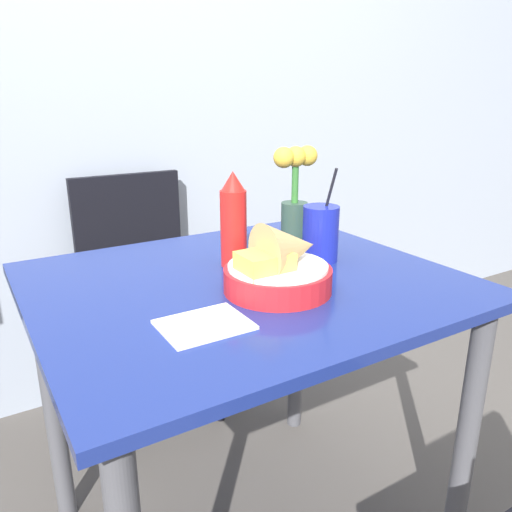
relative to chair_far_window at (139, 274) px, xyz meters
The scene contains 8 objects.
wall_window 0.80m from the chair_far_window, 89.74° to the left, with size 7.00×0.06×2.60m.
dining_table 0.78m from the chair_far_window, 89.94° to the right, with size 0.92×0.80×0.76m.
chair_far_window is the anchor object (origin of this frame).
food_basket 0.92m from the chair_far_window, 88.02° to the right, with size 0.23×0.23×0.15m.
ketchup_bottle 0.76m from the chair_far_window, 87.91° to the right, with size 0.06×0.06×0.23m.
drink_cup 0.84m from the chair_far_window, 73.28° to the right, with size 0.09×0.09×0.23m.
flower_vase 0.77m from the chair_far_window, 69.07° to the right, with size 0.13×0.07×0.27m.
napkin 0.99m from the chair_far_window, 101.05° to the right, with size 0.16×0.12×0.01m.
Camera 1 is at (-0.53, -0.92, 1.15)m, focal length 35.00 mm.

